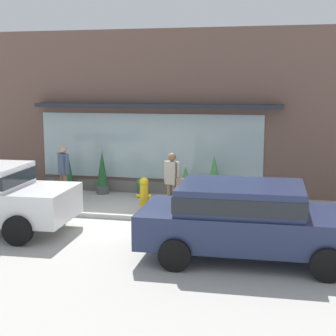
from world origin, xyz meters
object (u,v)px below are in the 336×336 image
fire_hydrant (144,195)px  pedestrian_with_handbag (173,179)px  potted_plant_window_left (141,186)px  potted_plant_doorstep (69,174)px  parked_car_navy (247,216)px  potted_plant_window_right (102,173)px  potted_plant_corner_tall (214,178)px  potted_plant_near_hydrant (186,184)px  potted_plant_trailing_edge (33,176)px  potted_plant_window_center (9,176)px  pedestrian_passerby (63,169)px

fire_hydrant → pedestrian_with_handbag: size_ratio=0.58×
potted_plant_window_left → potted_plant_doorstep: potted_plant_doorstep is taller
fire_hydrant → parked_car_navy: size_ratio=0.22×
parked_car_navy → potted_plant_window_right: 6.92m
potted_plant_corner_tall → potted_plant_near_hydrant: 0.87m
pedestrian_with_handbag → potted_plant_trailing_edge: 5.16m
potted_plant_window_left → potted_plant_trailing_edge: (-3.51, -0.03, 0.20)m
potted_plant_window_left → potted_plant_window_center: bearing=174.6°
fire_hydrant → potted_plant_doorstep: bearing=146.0°
potted_plant_window_right → potted_plant_window_center: bearing=176.6°
potted_plant_window_left → potted_plant_trailing_edge: 3.51m
potted_plant_corner_tall → potted_plant_window_right: potted_plant_window_right is taller
pedestrian_with_handbag → potted_plant_window_center: bearing=-175.8°
potted_plant_corner_tall → potted_plant_window_right: 3.45m
pedestrian_with_handbag → potted_plant_window_left: (-1.33, 1.77, -0.60)m
parked_car_navy → potted_plant_window_right: bearing=132.3°
potted_plant_doorstep → potted_plant_window_left: bearing=-7.5°
potted_plant_window_left → potted_plant_window_right: bearing=169.6°
parked_car_navy → potted_plant_trailing_edge: size_ratio=3.86×
potted_plant_trailing_edge → potted_plant_corner_tall: size_ratio=0.87×
pedestrian_passerby → potted_plant_near_hydrant: pedestrian_passerby is taller
potted_plant_corner_tall → parked_car_navy: bearing=-75.9°
pedestrian_with_handbag → potted_plant_window_left: pedestrian_with_handbag is taller
pedestrian_with_handbag → potted_plant_corner_tall: pedestrian_with_handbag is taller
pedestrian_with_handbag → potted_plant_near_hydrant: 1.82m
potted_plant_window_right → potted_plant_near_hydrant: bearing=-5.4°
potted_plant_trailing_edge → potted_plant_near_hydrant: potted_plant_trailing_edge is taller
potted_plant_window_left → potted_plant_corner_tall: bearing=8.1°
potted_plant_corner_tall → potted_plant_window_left: bearing=-171.9°
parked_car_navy → potted_plant_window_center: 9.59m
potted_plant_trailing_edge → potted_plant_doorstep: potted_plant_doorstep is taller
potted_plant_doorstep → potted_plant_near_hydrant: (3.79, -0.33, -0.08)m
parked_car_navy → potted_plant_window_left: parked_car_navy is taller
potted_plant_trailing_edge → potted_plant_corner_tall: bearing=3.4°
parked_car_navy → potted_plant_corner_tall: 5.27m
pedestrian_passerby → potted_plant_corner_tall: bearing=-123.0°
pedestrian_passerby → potted_plant_corner_tall: size_ratio=1.24×
potted_plant_near_hydrant → pedestrian_with_handbag: bearing=-90.7°
potted_plant_doorstep → potted_plant_near_hydrant: size_ratio=1.15×
parked_car_navy → potted_plant_corner_tall: bearing=103.2°
potted_plant_near_hydrant → potted_plant_window_right: 2.67m
pedestrian_passerby → potted_plant_trailing_edge: bearing=10.0°
pedestrian_with_handbag → potted_plant_window_center: size_ratio=2.41×
pedestrian_passerby → potted_plant_window_center: (-2.51, 1.32, -0.56)m
pedestrian_with_handbag → potted_plant_window_left: size_ratio=2.70×
potted_plant_window_center → pedestrian_passerby: bearing=-27.8°
potted_plant_trailing_edge → potted_plant_window_left: bearing=0.5°
potted_plant_trailing_edge → pedestrian_with_handbag: bearing=-19.8°
parked_car_navy → potted_plant_doorstep: (-5.87, 5.12, -0.29)m
potted_plant_corner_tall → potted_plant_window_right: bearing=-178.8°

